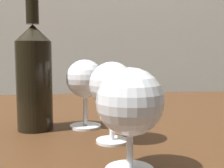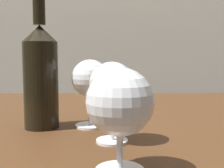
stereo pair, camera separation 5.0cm
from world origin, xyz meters
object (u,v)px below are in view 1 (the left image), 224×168
wine_bottle (34,74)px  wine_glass_merlot (112,86)px  wine_glass_amber (130,104)px  wine_glass_chardonnay (85,80)px

wine_bottle → wine_glass_merlot: bearing=-35.8°
wine_glass_amber → wine_glass_chardonnay: (-0.05, 0.25, 0.01)m
wine_glass_amber → wine_glass_merlot: bearing=93.5°
wine_glass_merlot → wine_glass_amber: bearing=-86.5°
wine_glass_amber → wine_bottle: bearing=123.3°
wine_glass_amber → wine_glass_chardonnay: size_ratio=0.96×
wine_glass_amber → wine_bottle: size_ratio=0.45×
wine_bottle → wine_glass_chardonnay: bearing=1.9°
wine_glass_amber → wine_glass_chardonnay: bearing=102.2°
wine_glass_amber → wine_bottle: wine_bottle is taller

